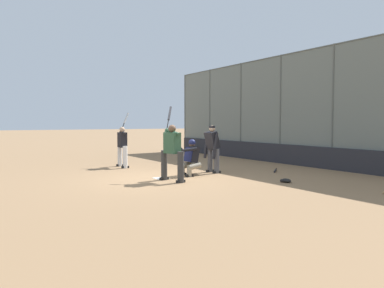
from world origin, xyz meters
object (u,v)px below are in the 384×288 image
(umpire_home, at_px, (212,148))
(batter_on_deck, at_px, (122,145))
(spare_bat_by_padding, at_px, (275,171))
(fielding_glove_on_dirt, at_px, (286,181))
(batter_at_plate, at_px, (172,150))
(catcher_behind_plate, at_px, (190,157))

(umpire_home, relative_size, batter_on_deck, 0.76)
(umpire_home, relative_size, spare_bat_by_padding, 2.32)
(umpire_home, xyz_separation_m, fielding_glove_on_dirt, (-2.86, -0.58, -0.81))
(fielding_glove_on_dirt, bearing_deg, batter_on_deck, 23.40)
(batter_at_plate, relative_size, catcher_behind_plate, 1.88)
(catcher_behind_plate, distance_m, fielding_glove_on_dirt, 3.17)
(fielding_glove_on_dirt, bearing_deg, spare_bat_by_padding, -37.55)
(batter_at_plate, bearing_deg, fielding_glove_on_dirt, -138.06)
(spare_bat_by_padding, bearing_deg, catcher_behind_plate, -54.94)
(umpire_home, height_order, batter_on_deck, batter_on_deck)
(umpire_home, bearing_deg, batter_at_plate, 111.57)
(batter_on_deck, bearing_deg, catcher_behind_plate, -158.64)
(catcher_behind_plate, bearing_deg, batter_at_plate, 121.17)
(batter_on_deck, relative_size, fielding_glove_on_dirt, 6.60)
(catcher_behind_plate, distance_m, umpire_home, 1.07)
(catcher_behind_plate, height_order, batter_on_deck, batter_on_deck)
(catcher_behind_plate, relative_size, spare_bat_by_padding, 1.70)
(batter_at_plate, height_order, catcher_behind_plate, batter_at_plate)
(batter_at_plate, height_order, spare_bat_by_padding, batter_at_plate)
(umpire_home, distance_m, fielding_glove_on_dirt, 3.03)
(batter_at_plate, distance_m, umpire_home, 2.27)
(batter_on_deck, relative_size, spare_bat_by_padding, 3.03)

